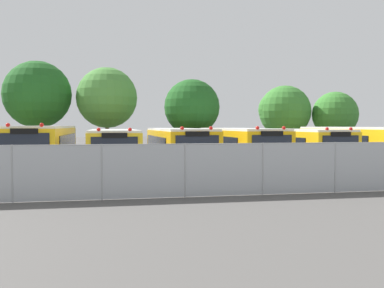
{
  "coord_description": "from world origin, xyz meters",
  "views": [
    {
      "loc": [
        -4.0,
        -25.06,
        2.68
      ],
      "look_at": [
        0.86,
        0.0,
        1.6
      ],
      "focal_mm": 41.16,
      "sensor_mm": 36.0,
      "label": 1
    }
  ],
  "objects": [
    {
      "name": "tree_2",
      "position": [
        -4.11,
        9.42,
        4.8
      ],
      "size": [
        4.64,
        4.64,
        7.12
      ],
      "color": "#4C3823",
      "rests_on": "ground_plane"
    },
    {
      "name": "tree_3",
      "position": [
        2.31,
        7.46,
        4.03
      ],
      "size": [
        4.17,
        4.17,
        6.14
      ],
      "color": "#4C3823",
      "rests_on": "ground_plane"
    },
    {
      "name": "school_bus_4",
      "position": [
        3.57,
        -0.21,
        1.4
      ],
      "size": [
        2.49,
        11.05,
        2.65
      ],
      "rotation": [
        0.0,
        0.0,
        3.14
      ],
      "color": "#EAA80C",
      "rests_on": "ground_plane"
    },
    {
      "name": "tree_1",
      "position": [
        -9.04,
        9.53,
        4.94
      ],
      "size": [
        5.02,
        5.02,
        7.5
      ],
      "color": "#4C3823",
      "rests_on": "ground_plane"
    },
    {
      "name": "school_bus_5",
      "position": [
        7.37,
        -0.12,
        1.37
      ],
      "size": [
        2.46,
        10.18,
        2.59
      ],
      "rotation": [
        0.0,
        0.0,
        3.14
      ],
      "color": "yellow",
      "rests_on": "ground_plane"
    },
    {
      "name": "school_bus_6",
      "position": [
        11.11,
        -0.04,
        1.43
      ],
      "size": [
        2.65,
        10.38,
        2.71
      ],
      "rotation": [
        0.0,
        0.0,
        3.14
      ],
      "color": "yellow",
      "rests_on": "ground_plane"
    },
    {
      "name": "tree_5",
      "position": [
        14.68,
        8.77,
        3.53
      ],
      "size": [
        3.78,
        3.78,
        5.49
      ],
      "color": "#4C3823",
      "rests_on": "ground_plane"
    },
    {
      "name": "tree_4",
      "position": [
        10.47,
        9.63,
        3.89
      ],
      "size": [
        4.36,
        4.32,
        6.02
      ],
      "color": "#4C3823",
      "rests_on": "ground_plane"
    },
    {
      "name": "traffic_cone",
      "position": [
        4.32,
        -8.01,
        0.24
      ],
      "size": [
        0.36,
        0.36,
        0.48
      ],
      "primitive_type": "cone",
      "color": "#EA5914",
      "rests_on": "ground_plane"
    },
    {
      "name": "school_bus_1",
      "position": [
        -7.34,
        -0.1,
        1.47
      ],
      "size": [
        2.62,
        11.41,
        2.79
      ],
      "rotation": [
        0.0,
        0.0,
        3.13
      ],
      "color": "yellow",
      "rests_on": "ground_plane"
    },
    {
      "name": "ground_plane",
      "position": [
        0.0,
        0.0,
        0.0
      ],
      "size": [
        160.0,
        160.0,
        0.0
      ],
      "primitive_type": "plane",
      "color": "#514F4C"
    },
    {
      "name": "school_bus_3",
      "position": [
        0.04,
        -0.17,
        1.39
      ],
      "size": [
        2.73,
        10.2,
        2.64
      ],
      "rotation": [
        0.0,
        0.0,
        3.16
      ],
      "color": "#EAA80C",
      "rests_on": "ground_plane"
    },
    {
      "name": "chainlink_fence",
      "position": [
        0.36,
        -9.04,
        1.04
      ],
      "size": [
        27.37,
        0.07,
        2.02
      ],
      "color": "#9EA0A3",
      "rests_on": "ground_plane"
    },
    {
      "name": "school_bus_2",
      "position": [
        -3.64,
        -0.15,
        1.36
      ],
      "size": [
        2.66,
        9.82,
        2.58
      ],
      "rotation": [
        0.0,
        0.0,
        3.14
      ],
      "color": "yellow",
      "rests_on": "ground_plane"
    }
  ]
}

